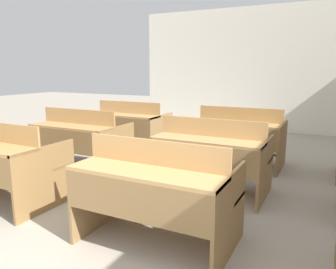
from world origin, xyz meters
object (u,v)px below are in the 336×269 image
bench_front_left (1,161)px  bench_second_center (212,155)px  bench_second_left (80,139)px  bench_third_center (239,136)px  bench_front_center (156,191)px  bench_third_left (130,126)px

bench_front_left → bench_second_center: same height
bench_second_left → bench_third_center: size_ratio=1.00×
bench_second_left → bench_third_center: (1.96, 1.24, 0.00)m
bench_front_center → bench_front_left: bearing=179.6°
bench_front_center → bench_second_center: size_ratio=1.00×
bench_front_left → bench_third_left: (-0.02, 2.53, 0.00)m
bench_second_center → bench_third_left: (-1.95, 1.26, 0.00)m
bench_second_left → bench_third_left: bearing=89.4°
bench_third_left → bench_front_left: bearing=-89.5°
bench_front_left → bench_front_center: 1.90m
bench_front_left → bench_third_center: bearing=52.7°
bench_front_left → bench_third_center: 3.17m
bench_front_center → bench_third_left: same height
bench_second_left → bench_second_center: same height
bench_third_left → bench_third_center: (1.94, -0.01, 0.00)m
bench_second_left → bench_third_left: (0.01, 1.25, 0.00)m
bench_third_center → bench_second_left: bearing=-147.5°
bench_front_center → bench_second_center: same height
bench_front_left → bench_third_center: same height
bench_front_left → bench_second_center: (1.93, 1.26, 0.00)m
bench_second_left → bench_third_left: 1.25m
bench_third_center → bench_front_center: bearing=-90.5°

